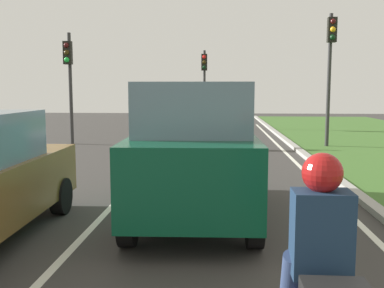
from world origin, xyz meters
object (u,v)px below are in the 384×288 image
at_px(traffic_light_overhead_left, 69,71).
at_px(traffic_light_far_median, 204,76).
at_px(traffic_light_near_right, 330,57).
at_px(car_suv_ahead, 195,150).
at_px(rider_person, 320,231).

relative_size(traffic_light_overhead_left, traffic_light_far_median, 1.01).
bearing_deg(traffic_light_far_median, traffic_light_near_right, -57.90).
distance_m(car_suv_ahead, traffic_light_overhead_left, 11.66).
distance_m(rider_person, traffic_light_near_right, 14.54).
height_order(car_suv_ahead, rider_person, car_suv_ahead).
relative_size(rider_person, traffic_light_near_right, 0.23).
xyz_separation_m(rider_person, traffic_light_overhead_left, (-6.76, 14.45, 1.77)).
bearing_deg(traffic_light_near_right, traffic_light_overhead_left, 177.27).
distance_m(rider_person, traffic_light_overhead_left, 16.06).
bearing_deg(traffic_light_near_right, traffic_light_far_median, 122.10).
bearing_deg(car_suv_ahead, traffic_light_near_right, 63.34).
bearing_deg(rider_person, car_suv_ahead, 104.53).
bearing_deg(traffic_light_overhead_left, rider_person, -64.93).
bearing_deg(traffic_light_far_median, car_suv_ahead, -88.32).
height_order(car_suv_ahead, traffic_light_far_median, traffic_light_far_median).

